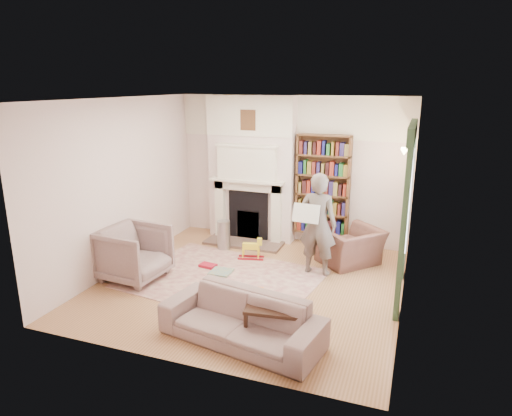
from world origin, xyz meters
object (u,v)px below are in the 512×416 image
at_px(armchair_left, 134,253).
at_px(coffee_table, 276,323).
at_px(armchair_reading, 350,246).
at_px(sofa, 242,319).
at_px(bookcase, 323,185).
at_px(man_reading, 318,224).
at_px(paraffin_heater, 224,235).
at_px(rocking_horse, 251,249).

distance_m(armchair_left, coffee_table, 2.82).
distance_m(armchair_reading, sofa, 3.03).
distance_m(bookcase, coffee_table, 3.68).
bearing_deg(bookcase, sofa, -92.57).
relative_size(armchair_left, man_reading, 0.56).
xyz_separation_m(bookcase, man_reading, (0.23, -1.39, -0.34)).
distance_m(sofa, paraffin_heater, 3.20).
distance_m(armchair_reading, paraffin_heater, 2.33).
height_order(sofa, coffee_table, sofa).
height_order(sofa, paraffin_heater, sofa).
bearing_deg(bookcase, paraffin_heater, -152.12).
xyz_separation_m(man_reading, paraffin_heater, (-1.88, 0.52, -0.56)).
distance_m(bookcase, armchair_reading, 1.35).
height_order(bookcase, paraffin_heater, bookcase).
bearing_deg(paraffin_heater, sofa, -62.27).
height_order(armchair_reading, rocking_horse, armchair_reading).
relative_size(coffee_table, paraffin_heater, 1.27).
bearing_deg(armchair_reading, armchair_left, -17.88).
bearing_deg(bookcase, coffee_table, -86.61).
xyz_separation_m(armchair_reading, coffee_table, (-0.47, -2.75, -0.09)).
bearing_deg(sofa, bookcase, 98.20).
distance_m(man_reading, paraffin_heater, 2.03).
bearing_deg(sofa, coffee_table, 33.86).
bearing_deg(man_reading, coffee_table, 93.56).
bearing_deg(coffee_table, bookcase, 86.68).
bearing_deg(sofa, armchair_left, 164.45).
relative_size(bookcase, man_reading, 1.10).
relative_size(bookcase, rocking_horse, 4.08).
distance_m(armchair_left, sofa, 2.53).
height_order(coffee_table, paraffin_heater, paraffin_heater).
relative_size(armchair_left, coffee_table, 1.34).
xyz_separation_m(bookcase, paraffin_heater, (-1.66, -0.88, -0.90)).
relative_size(armchair_reading, paraffin_heater, 1.75).
bearing_deg(rocking_horse, coffee_table, -76.28).
distance_m(coffee_table, paraffin_heater, 3.26).
bearing_deg(armchair_left, coffee_table, -105.15).
relative_size(coffee_table, rocking_horse, 1.54).
height_order(bookcase, man_reading, bookcase).
bearing_deg(armchair_reading, bookcase, -97.40).
bearing_deg(paraffin_heater, rocking_horse, -25.41).
bearing_deg(man_reading, paraffin_heater, -11.40).
relative_size(sofa, man_reading, 1.17).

